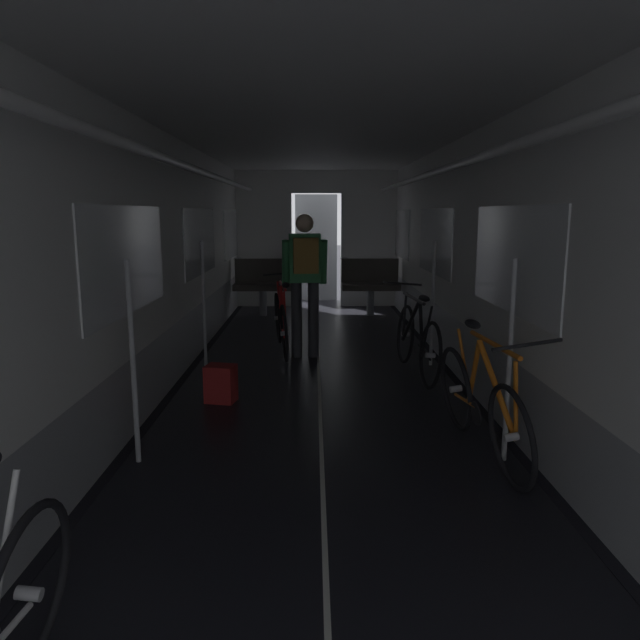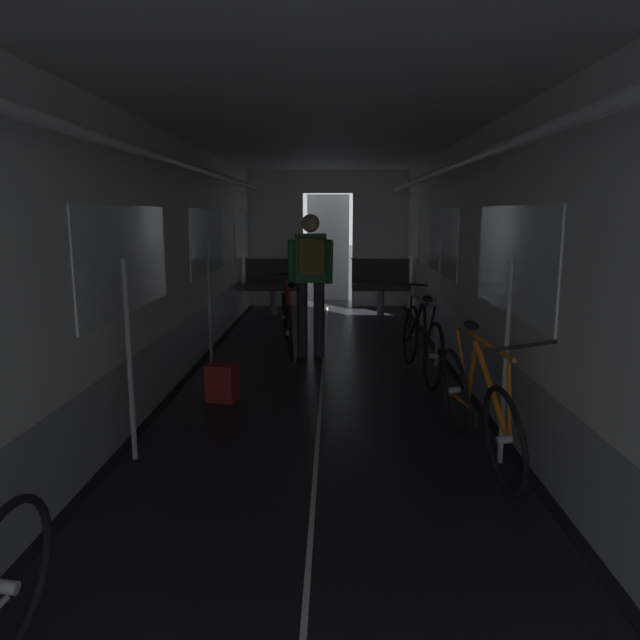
{
  "view_description": "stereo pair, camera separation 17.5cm",
  "coord_description": "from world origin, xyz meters",
  "px_view_note": "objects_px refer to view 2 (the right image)",
  "views": [
    {
      "loc": [
        -0.06,
        -1.75,
        1.69
      ],
      "look_at": [
        0.0,
        3.21,
        0.79
      ],
      "focal_mm": 33.02,
      "sensor_mm": 36.0,
      "label": 1
    },
    {
      "loc": [
        0.12,
        -1.75,
        1.69
      ],
      "look_at": [
        0.0,
        3.21,
        0.79
      ],
      "focal_mm": 33.02,
      "sensor_mm": 36.0,
      "label": 2
    }
  ],
  "objects_px": {
    "bench_seat_far_right": "(380,282)",
    "bicycle_red_in_aisle": "(287,321)",
    "bench_seat_far_left": "(273,281)",
    "backpack_on_floor": "(222,383)",
    "person_cyclist_aisle": "(311,272)",
    "bicycle_orange": "(477,405)",
    "bicycle_black": "(421,340)"
  },
  "relations": [
    {
      "from": "bicycle_red_in_aisle",
      "to": "bicycle_orange",
      "type": "bearing_deg",
      "value": -63.64
    },
    {
      "from": "bicycle_black",
      "to": "person_cyclist_aisle",
      "type": "height_order",
      "value": "person_cyclist_aisle"
    },
    {
      "from": "bicycle_black",
      "to": "backpack_on_floor",
      "type": "distance_m",
      "value": 2.14
    },
    {
      "from": "bicycle_black",
      "to": "person_cyclist_aisle",
      "type": "distance_m",
      "value": 1.56
    },
    {
      "from": "bench_seat_far_left",
      "to": "bicycle_orange",
      "type": "xyz_separation_m",
      "value": [
        2.02,
        -5.88,
        -0.19
      ]
    },
    {
      "from": "person_cyclist_aisle",
      "to": "bicycle_red_in_aisle",
      "type": "bearing_deg",
      "value": 137.79
    },
    {
      "from": "bicycle_black",
      "to": "person_cyclist_aisle",
      "type": "bearing_deg",
      "value": 146.16
    },
    {
      "from": "bench_seat_far_right",
      "to": "person_cyclist_aisle",
      "type": "relative_size",
      "value": 0.58
    },
    {
      "from": "person_cyclist_aisle",
      "to": "bench_seat_far_right",
      "type": "bearing_deg",
      "value": 70.54
    },
    {
      "from": "bicycle_black",
      "to": "backpack_on_floor",
      "type": "xyz_separation_m",
      "value": [
        -1.93,
        -0.89,
        -0.21
      ]
    },
    {
      "from": "bench_seat_far_right",
      "to": "person_cyclist_aisle",
      "type": "bearing_deg",
      "value": -109.46
    },
    {
      "from": "bench_seat_far_right",
      "to": "bicycle_orange",
      "type": "height_order",
      "value": "same"
    },
    {
      "from": "bicycle_black",
      "to": "bicycle_red_in_aisle",
      "type": "height_order",
      "value": "bicycle_black"
    },
    {
      "from": "bench_seat_far_left",
      "to": "backpack_on_floor",
      "type": "distance_m",
      "value": 4.68
    },
    {
      "from": "bench_seat_far_left",
      "to": "person_cyclist_aisle",
      "type": "height_order",
      "value": "person_cyclist_aisle"
    },
    {
      "from": "bench_seat_far_right",
      "to": "bicycle_black",
      "type": "xyz_separation_m",
      "value": [
        0.14,
        -3.77,
        -0.18
      ]
    },
    {
      "from": "backpack_on_floor",
      "to": "bicycle_black",
      "type": "bearing_deg",
      "value": 24.63
    },
    {
      "from": "person_cyclist_aisle",
      "to": "backpack_on_floor",
      "type": "distance_m",
      "value": 2.03
    },
    {
      "from": "bicycle_black",
      "to": "backpack_on_floor",
      "type": "height_order",
      "value": "bicycle_black"
    },
    {
      "from": "bicycle_orange",
      "to": "bicycle_black",
      "type": "distance_m",
      "value": 2.11
    },
    {
      "from": "bench_seat_far_right",
      "to": "bicycle_red_in_aisle",
      "type": "bearing_deg",
      "value": -116.51
    },
    {
      "from": "bicycle_red_in_aisle",
      "to": "backpack_on_floor",
      "type": "distance_m",
      "value": 2.02
    },
    {
      "from": "bicycle_red_in_aisle",
      "to": "bench_seat_far_right",
      "type": "bearing_deg",
      "value": 63.49
    },
    {
      "from": "person_cyclist_aisle",
      "to": "bench_seat_far_left",
      "type": "bearing_deg",
      "value": 104.1
    },
    {
      "from": "bicycle_orange",
      "to": "backpack_on_floor",
      "type": "bearing_deg",
      "value": 148.9
    },
    {
      "from": "bicycle_black",
      "to": "bicycle_orange",
      "type": "bearing_deg",
      "value": -87.69
    },
    {
      "from": "bench_seat_far_right",
      "to": "person_cyclist_aisle",
      "type": "height_order",
      "value": "person_cyclist_aisle"
    },
    {
      "from": "bench_seat_far_left",
      "to": "bicycle_red_in_aisle",
      "type": "distance_m",
      "value": 2.75
    },
    {
      "from": "bicycle_orange",
      "to": "bicycle_red_in_aisle",
      "type": "bearing_deg",
      "value": 116.36
    },
    {
      "from": "bench_seat_far_right",
      "to": "backpack_on_floor",
      "type": "height_order",
      "value": "bench_seat_far_right"
    },
    {
      "from": "bench_seat_far_right",
      "to": "person_cyclist_aisle",
      "type": "distance_m",
      "value": 3.19
    },
    {
      "from": "bicycle_red_in_aisle",
      "to": "backpack_on_floor",
      "type": "height_order",
      "value": "bicycle_red_in_aisle"
    }
  ]
}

